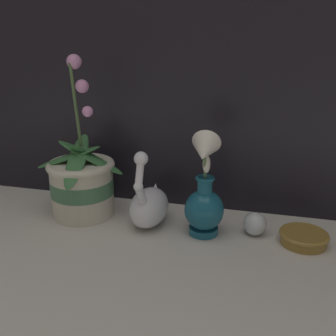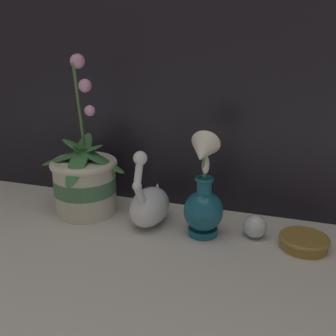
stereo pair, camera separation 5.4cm
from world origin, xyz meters
The scene contains 6 objects.
ground_plane centered at (0.00, 0.00, 0.00)m, with size 2.80×2.80×0.00m, color beige.
orchid_potted_plant centered at (-0.27, 0.16, 0.09)m, with size 0.24×0.22×0.42m.
swan_figurine centered at (-0.08, 0.15, 0.06)m, with size 0.10×0.18×0.21m.
blue_vase centered at (0.07, 0.13, 0.10)m, with size 0.10×0.12×0.27m.
glass_sphere centered at (0.19, 0.16, 0.03)m, with size 0.06×0.06×0.06m.
amber_dish centered at (0.30, 0.14, 0.02)m, with size 0.11×0.11×0.03m.
Camera 1 is at (0.20, -0.73, 0.47)m, focal length 42.00 mm.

